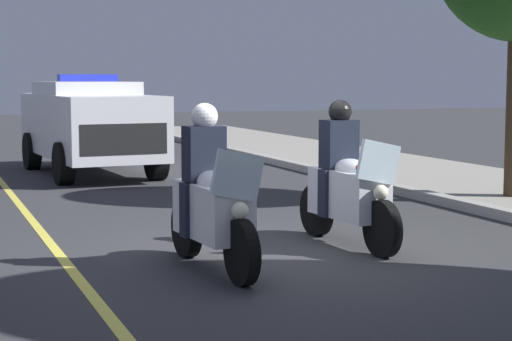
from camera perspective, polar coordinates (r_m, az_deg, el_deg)
The scene contains 5 objects.
ground_plane at distance 9.90m, azimuth 1.04°, elevation -5.47°, with size 80.00×80.00×0.00m, color #333335.
lane_stripe_center at distance 9.31m, azimuth -11.93°, elevation -6.32°, with size 48.00×0.12×0.01m, color #E0D14C.
police_motorcycle_lead_left at distance 9.00m, azimuth -2.92°, elevation -2.12°, with size 2.14×0.61×1.72m.
police_motorcycle_lead_right at distance 10.36m, azimuth 5.94°, elevation -1.07°, with size 2.14×0.61×1.72m.
police_suv at distance 18.28m, azimuth -10.77°, elevation 3.08°, with size 5.02×2.34×2.05m.
Camera 1 is at (8.99, -3.64, 1.97)m, focal length 61.46 mm.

